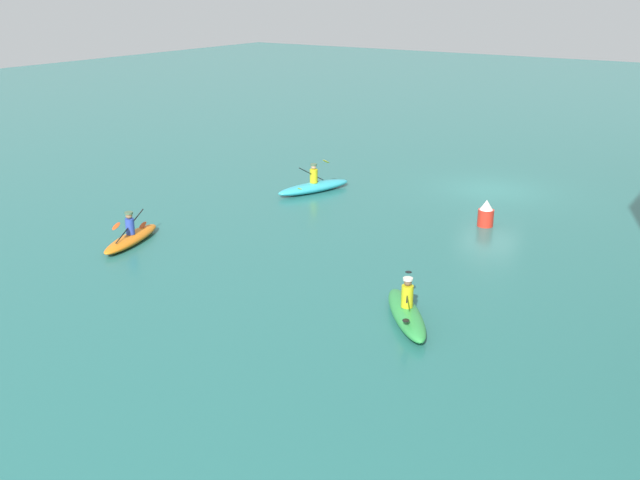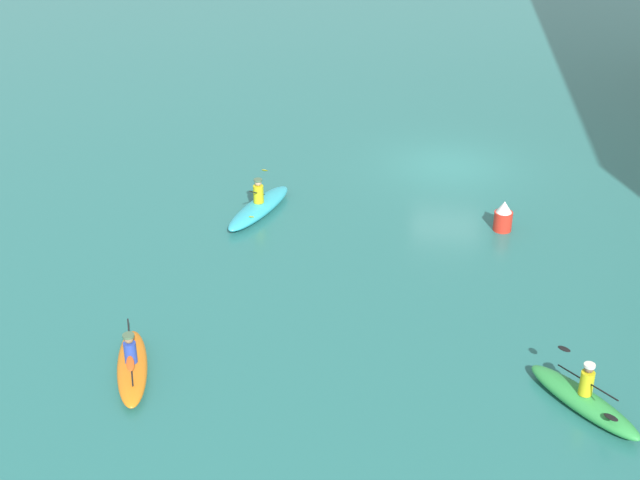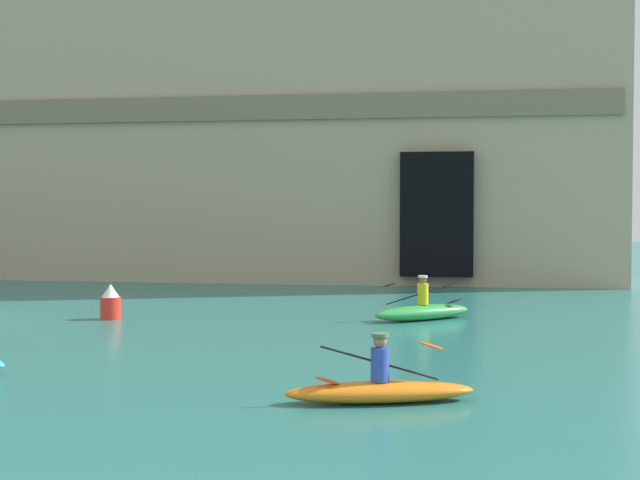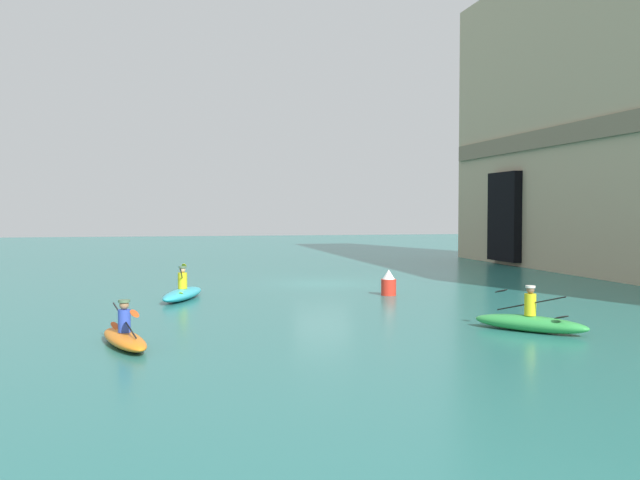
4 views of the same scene
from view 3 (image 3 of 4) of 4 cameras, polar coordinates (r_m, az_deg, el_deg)
The scene contains 4 objects.
cliff_bluff at distance 39.83m, azimuth -8.28°, elevation 9.62°, with size 36.15×6.00×16.72m.
kayak_green at distance 24.76m, azimuth 6.59°, elevation -4.52°, with size 2.86×2.55×1.23m.
kayak_orange at distance 14.46m, azimuth 3.85°, elevation -9.49°, with size 3.15×1.54×1.11m.
marker_buoy at distance 25.46m, azimuth -13.26°, elevation -3.93°, with size 0.57×0.57×0.99m.
Camera 3 is at (14.49, -21.88, 3.14)m, focal length 50.00 mm.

